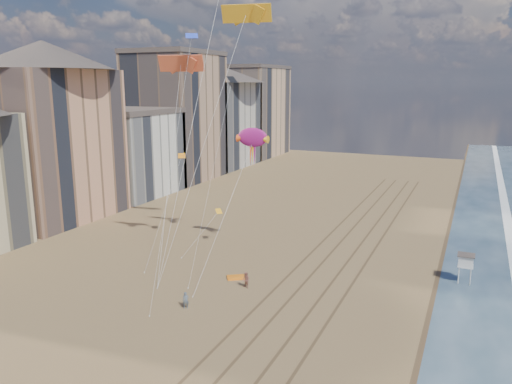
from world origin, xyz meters
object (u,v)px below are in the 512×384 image
(kite_flyer_b, at_px, (246,280))
(show_kite, at_px, (252,138))
(kite_flyer_a, at_px, (186,300))
(grounded_kite, at_px, (236,277))
(lifeguard_stand, at_px, (466,261))

(kite_flyer_b, bearing_deg, show_kite, 133.55)
(kite_flyer_a, height_order, kite_flyer_b, kite_flyer_b)
(grounded_kite, bearing_deg, show_kite, 67.72)
(lifeguard_stand, height_order, kite_flyer_a, lifeguard_stand)
(show_kite, relative_size, kite_flyer_b, 11.42)
(lifeguard_stand, distance_m, grounded_kite, 25.83)
(lifeguard_stand, bearing_deg, show_kite, -177.82)
(grounded_kite, bearing_deg, lifeguard_stand, -12.31)
(lifeguard_stand, bearing_deg, kite_flyer_a, -143.84)
(kite_flyer_a, bearing_deg, kite_flyer_b, 21.22)
(lifeguard_stand, bearing_deg, kite_flyer_b, -152.44)
(lifeguard_stand, distance_m, kite_flyer_b, 24.57)
(show_kite, bearing_deg, kite_flyer_a, -88.15)
(grounded_kite, bearing_deg, kite_flyer_b, -75.68)
(lifeguard_stand, xyz_separation_m, grounded_kite, (-23.97, -9.32, -2.44))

